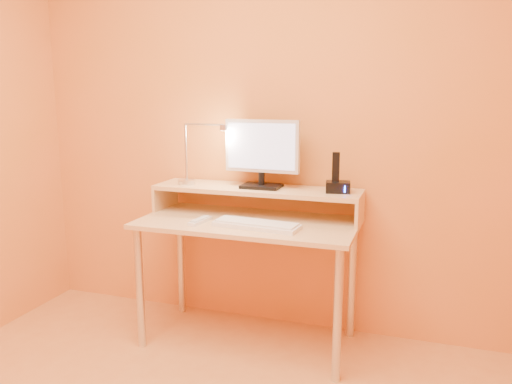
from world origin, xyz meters
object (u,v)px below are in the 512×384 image
(lamp_base, at_px, (187,182))
(remote_control, at_px, (200,221))
(monitor_panel, at_px, (262,146))
(keyboard, at_px, (256,225))
(phone_dock, at_px, (338,187))
(mouse, at_px, (291,229))

(lamp_base, distance_m, remote_control, 0.35)
(monitor_panel, xyz_separation_m, keyboard, (0.06, -0.28, -0.39))
(phone_dock, relative_size, keyboard, 0.28)
(phone_dock, height_order, mouse, phone_dock)
(keyboard, height_order, mouse, mouse)
(monitor_panel, bearing_deg, lamp_base, -173.05)
(keyboard, bearing_deg, remote_control, -173.54)
(lamp_base, height_order, phone_dock, phone_dock)
(monitor_panel, bearing_deg, phone_dock, 0.65)
(monitor_panel, xyz_separation_m, remote_control, (-0.26, -0.28, -0.39))
(monitor_panel, distance_m, remote_control, 0.55)
(monitor_panel, height_order, phone_dock, monitor_panel)
(monitor_panel, distance_m, keyboard, 0.48)
(keyboard, bearing_deg, phone_dock, 41.93)
(phone_dock, distance_m, remote_control, 0.77)
(monitor_panel, xyz_separation_m, phone_dock, (0.44, -0.01, -0.21))
(lamp_base, relative_size, remote_control, 0.56)
(monitor_panel, relative_size, phone_dock, 3.35)
(lamp_base, distance_m, keyboard, 0.60)
(lamp_base, distance_m, phone_dock, 0.90)
(lamp_base, xyz_separation_m, keyboard, (0.52, -0.24, -0.16))
(monitor_panel, distance_m, phone_dock, 0.48)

